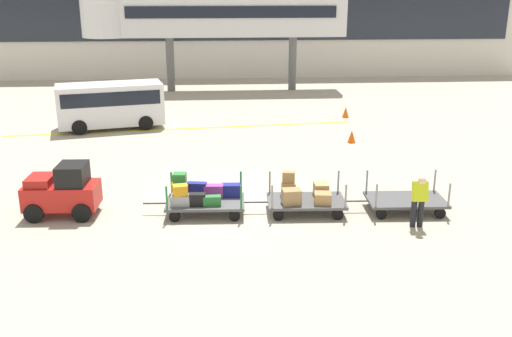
% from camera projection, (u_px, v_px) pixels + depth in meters
% --- Properties ---
extents(ground_plane, '(120.00, 120.00, 0.00)m').
position_uv_depth(ground_plane, '(217.00, 203.00, 18.17)').
color(ground_plane, '#A8A08E').
extents(apron_lead_line, '(16.13, 1.96, 0.01)m').
position_uv_depth(apron_lead_line, '(184.00, 129.00, 27.38)').
color(apron_lead_line, yellow).
rests_on(apron_lead_line, ground_plane).
extents(terminal_building, '(44.45, 2.51, 7.42)m').
position_uv_depth(terminal_building, '(214.00, 24.00, 41.71)').
color(terminal_building, beige).
rests_on(terminal_building, ground_plane).
extents(jet_bridge, '(16.14, 3.00, 5.99)m').
position_uv_depth(jet_bridge, '(204.00, 15.00, 35.70)').
color(jet_bridge, silver).
rests_on(jet_bridge, ground_plane).
extents(baggage_tug, '(2.14, 1.30, 1.58)m').
position_uv_depth(baggage_tug, '(63.00, 191.00, 17.01)').
color(baggage_tug, red).
rests_on(baggage_tug, ground_plane).
extents(baggage_cart_lead, '(3.03, 1.49, 1.17)m').
position_uv_depth(baggage_cart_lead, '(201.00, 196.00, 17.25)').
color(baggage_cart_lead, '#4C4C4F').
rests_on(baggage_cart_lead, ground_plane).
extents(baggage_cart_middle, '(3.03, 1.49, 1.18)m').
position_uv_depth(baggage_cart_middle, '(305.00, 196.00, 17.32)').
color(baggage_cart_middle, '#4C4C4F').
rests_on(baggage_cart_middle, ground_plane).
extents(baggage_cart_tail, '(3.03, 1.49, 1.10)m').
position_uv_depth(baggage_cart_tail, '(405.00, 200.00, 17.44)').
color(baggage_cart_tail, '#4C4C4F').
rests_on(baggage_cart_tail, ground_plane).
extents(baggage_handler, '(0.44, 0.46, 1.56)m').
position_uv_depth(baggage_handler, '(419.00, 199.00, 16.12)').
color(baggage_handler, black).
rests_on(baggage_handler, ground_plane).
extents(shuttle_van, '(5.11, 2.95, 2.10)m').
position_uv_depth(shuttle_van, '(110.00, 102.00, 27.20)').
color(shuttle_van, silver).
rests_on(shuttle_van, ground_plane).
extents(safety_cone_near, '(0.36, 0.36, 0.55)m').
position_uv_depth(safety_cone_near, '(352.00, 136.00, 24.95)').
color(safety_cone_near, '#EA590F').
rests_on(safety_cone_near, ground_plane).
extents(safety_cone_far, '(0.36, 0.36, 0.55)m').
position_uv_depth(safety_cone_far, '(346.00, 112.00, 29.59)').
color(safety_cone_far, '#EA590F').
rests_on(safety_cone_far, ground_plane).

